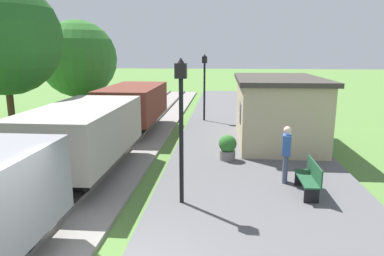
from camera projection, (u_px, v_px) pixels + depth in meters
name	position (u px, v px, depth m)	size (l,w,h in m)	color
freight_train	(84.00, 136.00, 11.41)	(2.50, 19.40, 2.12)	gray
station_hut	(277.00, 109.00, 15.08)	(3.50, 5.80, 2.78)	tan
bench_near_hut	(309.00, 178.00, 9.60)	(0.42, 1.50, 0.91)	#1E4C2D
bench_down_platform	(263.00, 110.00, 20.60)	(0.42, 1.50, 0.91)	#1E4C2D
person_waiting	(286.00, 152.00, 10.36)	(0.29, 0.41, 1.71)	#474C66
potted_planter	(228.00, 147.00, 12.66)	(0.64, 0.64, 0.92)	slate
lamp_post_near	(181.00, 105.00, 8.62)	(0.28, 0.28, 3.70)	black
lamp_post_far	(204.00, 75.00, 19.48)	(0.28, 0.28, 3.70)	black
tree_trackside_far	(3.00, 38.00, 14.24)	(4.64, 4.64, 6.93)	#4C3823
tree_field_left	(78.00, 59.00, 22.10)	(4.79, 4.79, 6.01)	#4C3823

